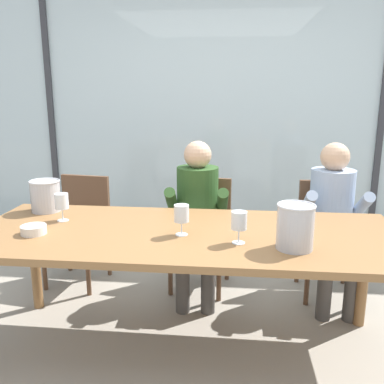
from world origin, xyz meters
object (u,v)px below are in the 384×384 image
(person_olive_shirt, at_px, (197,209))
(chair_left_of_center, at_px, (203,224))
(dining_table, at_px, (186,243))
(wine_glass_by_left_taster, at_px, (239,222))
(ice_bucket_primary, at_px, (295,226))
(chair_near_curtain, at_px, (81,221))
(wine_glass_center_pour, at_px, (182,215))
(person_pale_blue_shirt, at_px, (333,213))
(chair_center, at_px, (327,229))
(wine_glass_near_bucket, at_px, (62,202))
(ice_bucket_secondary, at_px, (45,195))
(tasting_bowl, at_px, (34,230))

(person_olive_shirt, bearing_deg, chair_left_of_center, 76.61)
(dining_table, distance_m, wine_glass_by_left_taster, 0.39)
(ice_bucket_primary, bearing_deg, wine_glass_by_left_taster, 170.30)
(dining_table, relative_size, chair_near_curtain, 2.86)
(wine_glass_by_left_taster, relative_size, wine_glass_center_pour, 1.00)
(person_pale_blue_shirt, bearing_deg, dining_table, -142.47)
(chair_center, relative_size, wine_glass_near_bucket, 4.97)
(chair_near_curtain, relative_size, ice_bucket_secondary, 4.10)
(dining_table, relative_size, person_olive_shirt, 2.09)
(chair_near_curtain, height_order, person_olive_shirt, person_olive_shirt)
(wine_glass_by_left_taster, bearing_deg, tasting_bowl, 178.72)
(person_pale_blue_shirt, bearing_deg, person_olive_shirt, -179.69)
(chair_near_curtain, height_order, wine_glass_center_pour, wine_glass_center_pour)
(chair_near_curtain, xyz_separation_m, wine_glass_by_left_taster, (1.29, -1.07, 0.37))
(tasting_bowl, height_order, wine_glass_by_left_taster, wine_glass_by_left_taster)
(person_pale_blue_shirt, xyz_separation_m, ice_bucket_secondary, (-1.98, -0.43, 0.19))
(ice_bucket_primary, distance_m, wine_glass_by_left_taster, 0.29)
(ice_bucket_secondary, bearing_deg, wine_glass_center_pour, -21.63)
(person_olive_shirt, relative_size, tasting_bowl, 8.34)
(chair_center, xyz_separation_m, ice_bucket_primary, (-0.42, -1.12, 0.38))
(dining_table, bearing_deg, person_olive_shirt, 90.29)
(dining_table, distance_m, wine_glass_near_bucket, 0.82)
(person_pale_blue_shirt, height_order, wine_glass_near_bucket, person_pale_blue_shirt)
(ice_bucket_secondary, bearing_deg, chair_near_curtain, 89.74)
(chair_center, distance_m, person_pale_blue_shirt, 0.23)
(dining_table, bearing_deg, tasting_bowl, -171.18)
(chair_left_of_center, distance_m, wine_glass_center_pour, 1.06)
(ice_bucket_secondary, height_order, wine_glass_near_bucket, ice_bucket_secondary)
(ice_bucket_secondary, bearing_deg, person_olive_shirt, 23.80)
(chair_near_curtain, xyz_separation_m, chair_left_of_center, (1.01, 0.02, 0.00))
(tasting_bowl, bearing_deg, dining_table, 8.82)
(wine_glass_near_bucket, bearing_deg, tasting_bowl, -103.71)
(wine_glass_center_pour, bearing_deg, wine_glass_by_left_taster, -17.09)
(ice_bucket_secondary, bearing_deg, person_pale_blue_shirt, 12.31)
(dining_table, relative_size, wine_glass_by_left_taster, 14.21)
(wine_glass_near_bucket, bearing_deg, chair_center, 23.88)
(chair_left_of_center, bearing_deg, person_pale_blue_shirt, -1.75)
(dining_table, xyz_separation_m, wine_glass_near_bucket, (-0.79, 0.12, 0.19))
(person_olive_shirt, bearing_deg, wine_glass_near_bucket, -144.23)
(person_pale_blue_shirt, bearing_deg, ice_bucket_primary, -112.90)
(chair_left_of_center, xyz_separation_m, ice_bucket_secondary, (-1.01, -0.60, 0.36))
(ice_bucket_secondary, xyz_separation_m, wine_glass_near_bucket, (0.20, -0.20, 0.01))
(chair_near_curtain, bearing_deg, person_olive_shirt, -1.32)
(chair_center, height_order, person_olive_shirt, person_olive_shirt)
(person_olive_shirt, distance_m, ice_bucket_primary, 1.15)
(dining_table, distance_m, person_olive_shirt, 0.76)
(chair_near_curtain, relative_size, wine_glass_near_bucket, 4.97)
(dining_table, bearing_deg, ice_bucket_secondary, 161.76)
(tasting_bowl, bearing_deg, wine_glass_by_left_taster, -1.28)
(wine_glass_center_pour, bearing_deg, ice_bucket_secondary, 158.37)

